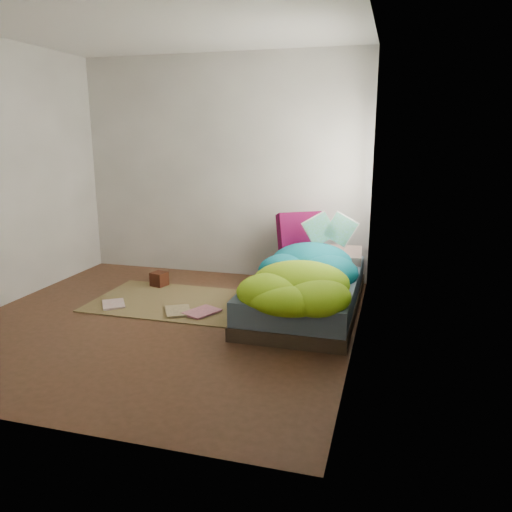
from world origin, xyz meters
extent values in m
cube|color=#452C1A|center=(0.00, 0.00, 0.00)|extent=(3.50, 3.50, 0.00)
cube|color=#B6B5AD|center=(0.00, 1.75, 1.30)|extent=(3.50, 0.04, 2.60)
cube|color=#B6B5AD|center=(0.00, -1.75, 1.30)|extent=(3.50, 0.04, 2.60)
cube|color=#B6B5AD|center=(1.75, 0.00, 1.30)|extent=(0.04, 3.50, 2.60)
cube|color=silver|center=(0.00, 0.00, 2.60)|extent=(3.50, 3.50, 0.04)
cube|color=white|center=(1.74, 0.90, 1.40)|extent=(0.01, 1.00, 1.20)
cube|color=#38281E|center=(1.22, 0.72, 0.06)|extent=(1.00, 2.00, 0.12)
cube|color=slate|center=(1.22, 0.72, 0.23)|extent=(0.98, 1.96, 0.22)
cube|color=brown|center=(-0.15, 0.55, 0.01)|extent=(1.60, 1.10, 0.01)
cube|color=beige|center=(1.42, 1.35, 0.40)|extent=(0.58, 0.38, 0.13)
cube|color=#430422|center=(1.01, 1.48, 0.59)|extent=(0.51, 0.39, 0.50)
cube|color=#3D180D|center=(-0.52, 1.00, 0.09)|extent=(0.19, 0.19, 0.16)
imported|color=silver|center=(-0.75, 0.20, 0.02)|extent=(0.34, 0.36, 0.02)
imported|color=#D1788B|center=(0.18, 0.32, 0.03)|extent=(0.36, 0.40, 0.03)
imported|color=tan|center=(-0.05, 0.18, 0.02)|extent=(0.36, 0.39, 0.02)
camera|label=1|loc=(2.01, -3.94, 1.69)|focal=35.00mm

